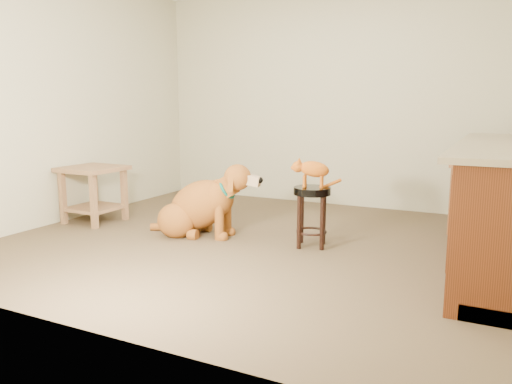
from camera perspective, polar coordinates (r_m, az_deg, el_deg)
The scene contains 8 objects.
floor at distance 4.49m, azimuth 0.44°, elevation -5.85°, with size 4.50×4.00×0.01m, color brown.
room_shell at distance 4.34m, azimuth 0.47°, elevation 15.95°, with size 4.54×4.04×2.62m.
cabinet_run at distance 4.26m, azimuth 26.67°, elevation -1.74°, with size 0.70×2.56×0.94m.
padded_stool at distance 4.33m, azimuth 6.41°, elevation -1.43°, with size 0.33×0.33×0.52m.
wood_stool at distance 5.12m, azimuth 23.66°, elevation -0.68°, with size 0.47×0.47×0.68m.
side_table at distance 5.48m, azimuth -18.08°, elevation 0.69°, with size 0.58×0.58×0.59m.
golden_retriever at distance 4.72m, azimuth -6.35°, elevation -1.67°, with size 1.16×0.62×0.74m.
tabby_kitten at distance 4.29m, azimuth 6.35°, elevation 2.53°, with size 0.41×0.24×0.27m.
Camera 1 is at (1.89, -3.88, 1.23)m, focal length 35.00 mm.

